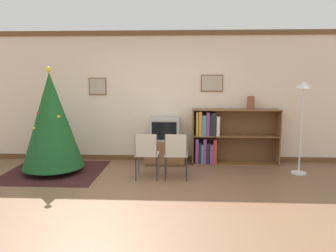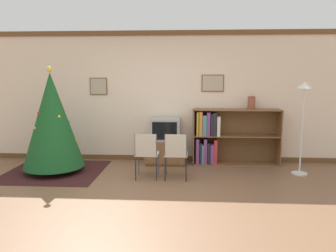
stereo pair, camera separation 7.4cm
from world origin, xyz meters
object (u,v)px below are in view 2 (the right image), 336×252
at_px(television, 165,129).
at_px(vase, 251,103).
at_px(bookshelf, 220,137).
at_px(standing_lamp, 304,104).
at_px(folding_chair_right, 176,153).
at_px(folding_chair_left, 147,153).
at_px(christmas_tree, 52,120).
at_px(tv_console, 165,152).

relative_size(television, vase, 2.25).
distance_m(bookshelf, standing_lamp, 1.72).
relative_size(television, folding_chair_right, 0.72).
xyz_separation_m(folding_chair_right, vase, (1.47, 1.15, 0.79)).
bearing_deg(folding_chair_left, standing_lamp, 9.59).
xyz_separation_m(christmas_tree, tv_console, (2.04, 0.71, -0.73)).
bearing_deg(christmas_tree, television, 19.03).
height_order(christmas_tree, tv_console, christmas_tree).
relative_size(bookshelf, vase, 6.62).
distance_m(bookshelf, vase, 0.94).
bearing_deg(tv_console, vase, 3.63).
xyz_separation_m(tv_console, bookshelf, (1.11, 0.08, 0.30)).
xyz_separation_m(christmas_tree, bookshelf, (3.15, 0.79, -0.43)).
distance_m(christmas_tree, folding_chair_right, 2.38).
distance_m(television, folding_chair_right, 1.10).
bearing_deg(vase, christmas_tree, -167.78).
height_order(television, vase, vase).
height_order(television, folding_chair_left, television).
height_order(folding_chair_right, vase, vase).
bearing_deg(folding_chair_left, television, 76.27).
relative_size(folding_chair_left, standing_lamp, 0.48).
xyz_separation_m(vase, standing_lamp, (0.79, -0.68, 0.04)).
height_order(tv_console, bookshelf, bookshelf).
relative_size(christmas_tree, television, 3.29).
height_order(christmas_tree, folding_chair_right, christmas_tree).
bearing_deg(christmas_tree, folding_chair_left, -10.63).
bearing_deg(vase, folding_chair_left, -149.80).
xyz_separation_m(tv_console, standing_lamp, (2.51, -0.57, 1.05)).
height_order(christmas_tree, vase, christmas_tree).
bearing_deg(folding_chair_right, bookshelf, 52.62).
relative_size(vase, standing_lamp, 0.16).
bearing_deg(folding_chair_right, folding_chair_left, 180.00).
bearing_deg(tv_console, television, -90.00).
bearing_deg(standing_lamp, television, 167.17).
bearing_deg(television, bookshelf, 4.17).
height_order(christmas_tree, folding_chair_left, christmas_tree).
height_order(tv_console, standing_lamp, standing_lamp).
bearing_deg(bookshelf, folding_chair_left, -140.60).
distance_m(tv_console, vase, 2.00).
height_order(folding_chair_right, bookshelf, bookshelf).
distance_m(christmas_tree, vase, 3.87).
bearing_deg(television, standing_lamp, -12.83).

